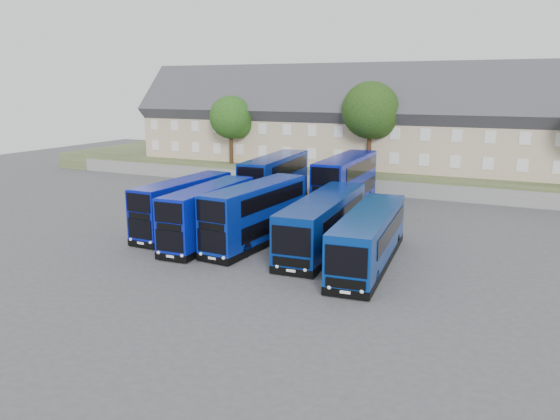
{
  "coord_description": "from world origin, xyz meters",
  "views": [
    {
      "loc": [
        17.62,
        -28.86,
        10.63
      ],
      "look_at": [
        1.74,
        4.72,
        2.2
      ],
      "focal_mm": 35.0,
      "sensor_mm": 36.0,
      "label": 1
    }
  ],
  "objects_px": {
    "dd_front_mid": "(209,215)",
    "tree_west": "(232,119)",
    "dd_front_left": "(184,207)",
    "tree_mid": "(372,112)",
    "coach_east_a": "(324,223)"
  },
  "relations": [
    {
      "from": "dd_front_left",
      "to": "tree_west",
      "type": "xyz_separation_m",
      "value": [
        -8.16,
        21.37,
        5.14
      ]
    },
    {
      "from": "tree_west",
      "to": "tree_mid",
      "type": "distance_m",
      "value": 16.04
    },
    {
      "from": "tree_west",
      "to": "dd_front_left",
      "type": "bearing_deg",
      "value": -69.09
    },
    {
      "from": "dd_front_mid",
      "to": "tree_mid",
      "type": "bearing_deg",
      "value": 75.73
    },
    {
      "from": "dd_front_mid",
      "to": "coach_east_a",
      "type": "bearing_deg",
      "value": 12.58
    },
    {
      "from": "dd_front_mid",
      "to": "tree_mid",
      "type": "xyz_separation_m",
      "value": [
        4.66,
        23.41,
        6.14
      ]
    },
    {
      "from": "dd_front_left",
      "to": "dd_front_mid",
      "type": "bearing_deg",
      "value": -24.23
    },
    {
      "from": "dd_front_mid",
      "to": "dd_front_left",
      "type": "bearing_deg",
      "value": 151.21
    },
    {
      "from": "dd_front_mid",
      "to": "coach_east_a",
      "type": "distance_m",
      "value": 7.95
    },
    {
      "from": "dd_front_left",
      "to": "tree_west",
      "type": "height_order",
      "value": "tree_west"
    },
    {
      "from": "dd_front_mid",
      "to": "tree_west",
      "type": "relative_size",
      "value": 1.31
    },
    {
      "from": "coach_east_a",
      "to": "tree_west",
      "type": "height_order",
      "value": "tree_west"
    },
    {
      "from": "tree_mid",
      "to": "coach_east_a",
      "type": "bearing_deg",
      "value": -81.97
    },
    {
      "from": "dd_front_left",
      "to": "coach_east_a",
      "type": "xyz_separation_m",
      "value": [
        10.84,
        0.6,
        -0.21
      ]
    },
    {
      "from": "coach_east_a",
      "to": "tree_west",
      "type": "bearing_deg",
      "value": 128.51
    }
  ]
}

